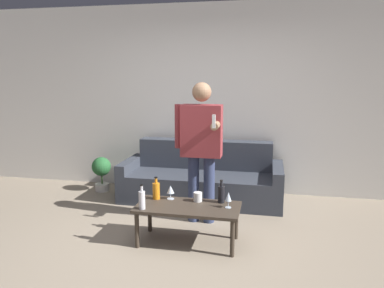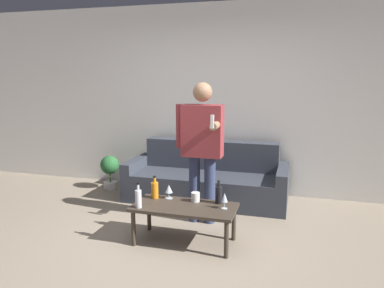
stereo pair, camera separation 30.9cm
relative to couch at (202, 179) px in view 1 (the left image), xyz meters
name	(u,v)px [view 1 (the left image)]	position (x,y,z in m)	size (l,w,h in m)	color
ground_plane	(169,260)	(0.01, -1.81, -0.28)	(16.00, 16.00, 0.00)	gray
wall_back	(209,99)	(0.01, 0.47, 1.07)	(8.00, 0.06, 2.70)	silver
couch	(202,179)	(0.00, 0.00, 0.00)	(2.17, 0.85, 0.79)	#383D47
coffee_table	(188,210)	(0.11, -1.41, 0.08)	(1.05, 0.51, 0.40)	#3D3328
bottle_orange	(156,190)	(-0.27, -1.27, 0.22)	(0.08, 0.08, 0.24)	orange
bottle_green	(142,199)	(-0.32, -1.59, 0.22)	(0.06, 0.06, 0.25)	silver
bottle_dark	(221,194)	(0.42, -1.24, 0.22)	(0.07, 0.07, 0.24)	black
wine_glass_near	(170,190)	(-0.12, -1.24, 0.22)	(0.08, 0.08, 0.15)	silver
wine_glass_far	(228,197)	(0.51, -1.38, 0.23)	(0.06, 0.06, 0.16)	silver
cup_on_table	(198,197)	(0.18, -1.25, 0.17)	(0.09, 0.09, 0.10)	white
person_standing_front	(201,143)	(0.13, -0.81, 0.67)	(0.54, 0.43, 1.62)	navy
potted_plant	(101,170)	(-1.52, 0.05, 0.04)	(0.28, 0.28, 0.51)	silver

